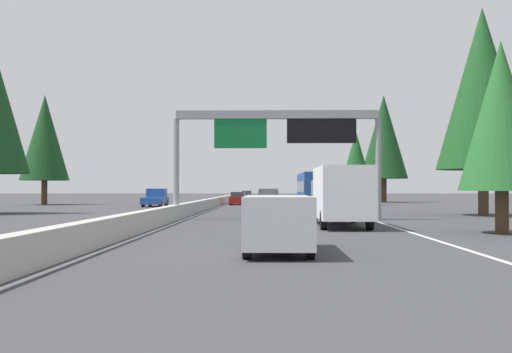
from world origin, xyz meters
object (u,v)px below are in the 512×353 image
object	(u,v)px
conifer_right_mid	(356,160)
conifer_left_mid	(45,138)
pickup_distant_a	(268,198)
oncoming_near	(156,198)
sedan_mid_left	(238,199)
bus_mid_right	(316,191)
conifer_right_near	(483,88)
minivan_near_center	(278,221)
box_truck_far_left	(340,194)
conifer_right_foreground	(501,116)
conifer_right_far	(384,137)
sedan_distant_b	(247,195)
sign_gantry_overhead	(280,133)

from	to	relation	value
conifer_right_mid	conifer_left_mid	distance (m)	35.89
pickup_distant_a	oncoming_near	bearing A→B (deg)	69.16
sedan_mid_left	conifer_right_mid	xyz separation A→B (m)	(-0.76, -13.44, 4.41)
bus_mid_right	conifer_right_near	distance (m)	14.75
bus_mid_right	oncoming_near	size ratio (longest dim) A/B	2.05
minivan_near_center	conifer_right_mid	bearing A→B (deg)	-10.43
bus_mid_right	conifer_left_mid	xyz separation A→B (m)	(21.22, 29.70, 6.01)
conifer_right_near	sedan_mid_left	bearing A→B (deg)	34.02
box_truck_far_left	bus_mid_right	bearing A→B (deg)	-0.65
conifer_right_mid	box_truck_far_left	bearing A→B (deg)	170.92
minivan_near_center	pickup_distant_a	xyz separation A→B (m)	(41.81, 0.31, -0.04)
sedan_mid_left	conifer_right_near	xyz separation A→B (m)	(-27.55, -18.60, 8.25)
pickup_distant_a	conifer_left_mid	size ratio (longest dim) A/B	0.44
conifer_right_foreground	conifer_right_far	distance (m)	58.46
sedan_mid_left	conifer_right_near	distance (m)	34.25
pickup_distant_a	sedan_mid_left	bearing A→B (deg)	17.53
minivan_near_center	box_truck_far_left	size ratio (longest dim) A/B	0.59
sedan_distant_b	oncoming_near	bearing A→B (deg)	168.09
minivan_near_center	conifer_right_near	bearing A→B (deg)	-30.18
oncoming_near	bus_mid_right	bearing A→B (deg)	46.78
sign_gantry_overhead	conifer_right_near	world-z (taller)	conifer_right_near
minivan_near_center	sedan_mid_left	world-z (taller)	minivan_near_center
sign_gantry_overhead	conifer_right_foreground	size ratio (longest dim) A/B	1.54
sign_gantry_overhead	pickup_distant_a	distance (m)	22.90
pickup_distant_a	conifer_right_mid	distance (m)	14.95
sign_gantry_overhead	minivan_near_center	distance (m)	19.83
minivan_near_center	sedan_mid_left	distance (m)	53.09
box_truck_far_left	oncoming_near	world-z (taller)	box_truck_far_left
oncoming_near	conifer_right_near	bearing A→B (deg)	52.11
sign_gantry_overhead	conifer_right_foreground	bearing A→B (deg)	-140.78
pickup_distant_a	conifer_right_foreground	distance (m)	35.44
box_truck_far_left	sedan_distant_b	world-z (taller)	box_truck_far_left
sedan_distant_b	conifer_right_foreground	xyz separation A→B (m)	(-76.85, -13.56, 4.31)
bus_mid_right	conifer_right_mid	world-z (taller)	conifer_right_mid
minivan_near_center	conifer_right_foreground	world-z (taller)	conifer_right_foreground
sign_gantry_overhead	conifer_right_far	size ratio (longest dim) A/B	0.87
pickup_distant_a	oncoming_near	xyz separation A→B (m)	(4.48, 11.77, 0.00)
sedan_mid_left	conifer_right_foreground	bearing A→B (deg)	-163.32
sign_gantry_overhead	conifer_right_near	xyz separation A→B (m)	(6.05, -14.37, 3.64)
pickup_distant_a	conifer_right_foreground	xyz separation A→B (m)	(-33.77, -9.93, 4.08)
minivan_near_center	pickup_distant_a	bearing A→B (deg)	0.42
minivan_near_center	box_truck_far_left	world-z (taller)	box_truck_far_left
sedan_mid_left	conifer_right_far	distance (m)	24.61
sign_gantry_overhead	conifer_left_mid	distance (m)	42.84
minivan_near_center	oncoming_near	size ratio (longest dim) A/B	0.89
pickup_distant_a	oncoming_near	distance (m)	12.60
box_truck_far_left	conifer_left_mid	xyz separation A→B (m)	(40.10, 29.49, 6.12)
conifer_right_mid	conifer_right_far	distance (m)	15.49
bus_mid_right	conifer_right_far	size ratio (longest dim) A/B	0.79
sedan_mid_left	conifer_right_foreground	size ratio (longest dim) A/B	0.53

